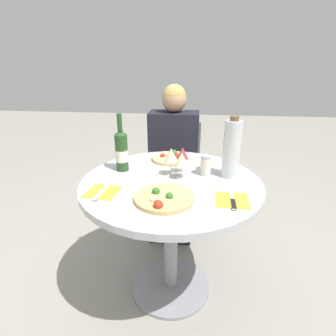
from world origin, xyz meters
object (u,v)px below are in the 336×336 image
chair_behind_diner (174,174)px  wine_bottle (122,151)px  seated_diner (173,170)px  pizza_large (164,198)px  dining_table (171,205)px  tall_carafe (232,149)px

chair_behind_diner → wine_bottle: wine_bottle is taller
seated_diner → chair_behind_diner: bearing=-90.0°
seated_diner → pizza_large: (0.04, -0.91, 0.24)m
dining_table → tall_carafe: (0.32, 0.09, 0.32)m
seated_diner → wine_bottle: size_ratio=3.62×
dining_table → seated_diner: seated_diner is taller
wine_bottle → tall_carafe: size_ratio=0.99×
pizza_large → wine_bottle: (-0.29, 0.34, 0.11)m
dining_table → pizza_large: bearing=-93.4°
dining_table → pizza_large: pizza_large is taller
chair_behind_diner → pizza_large: size_ratio=3.13×
dining_table → chair_behind_diner: size_ratio=1.11×
tall_carafe → seated_diner: bearing=122.0°
pizza_large → chair_behind_diner: bearing=92.1°
seated_diner → pizza_large: 0.94m
chair_behind_diner → seated_diner: seated_diner is taller
pizza_large → tall_carafe: size_ratio=0.83×
pizza_large → wine_bottle: wine_bottle is taller
pizza_large → tall_carafe: 0.48m
pizza_large → wine_bottle: size_ratio=0.84×
dining_table → chair_behind_diner: chair_behind_diner is taller
dining_table → tall_carafe: 0.46m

